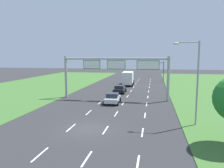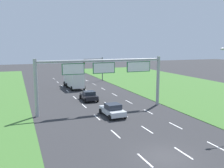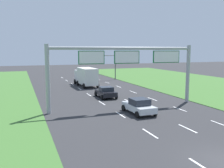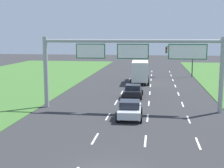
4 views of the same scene
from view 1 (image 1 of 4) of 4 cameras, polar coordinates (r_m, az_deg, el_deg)
ground_plane at (r=21.75m, az=-6.28°, el=-11.55°), size 200.00×200.00×0.00m
lane_dashes_inner_left at (r=36.22m, az=-1.97°, el=-3.86°), size 0.14×68.40×0.01m
lane_dashes_inner_right at (r=35.63m, az=3.54°, el=-4.06°), size 0.14×68.40×0.01m
lane_dashes_slip at (r=35.37m, az=9.19°, el=-4.23°), size 0.14×68.40×0.01m
car_near_red at (r=41.76m, az=2.03°, el=-1.34°), size 2.22×4.00×1.49m
car_lead_silver at (r=32.66m, az=0.16°, el=-3.72°), size 2.31×4.22×1.56m
box_truck at (r=53.16m, az=4.23°, el=1.60°), size 2.88×7.77×3.29m
sign_gantry at (r=35.17m, az=1.15°, el=3.95°), size 17.24×0.44×7.00m
traffic_light_mast at (r=60.40m, az=11.48°, el=4.16°), size 4.76×0.49×5.60m
street_lamp at (r=23.21m, az=20.59°, el=2.05°), size 2.61×0.32×8.50m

